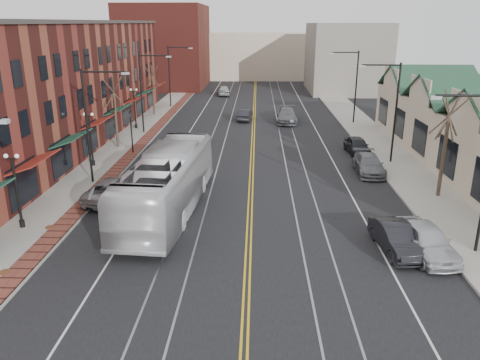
# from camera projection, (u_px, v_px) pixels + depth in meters

# --- Properties ---
(ground) EXTENTS (160.00, 160.00, 0.00)m
(ground) POSITION_uv_depth(u_px,v_px,m) (245.00, 319.00, 18.43)
(ground) COLOR black
(ground) RESTS_ON ground
(sidewalk_left) EXTENTS (4.00, 120.00, 0.15)m
(sidewalk_left) POSITION_uv_depth(u_px,v_px,m) (103.00, 166.00, 37.75)
(sidewalk_left) COLOR gray
(sidewalk_left) RESTS_ON ground
(sidewalk_right) EXTENTS (4.00, 120.00, 0.15)m
(sidewalk_right) POSITION_uv_depth(u_px,v_px,m) (404.00, 169.00, 36.92)
(sidewalk_right) COLOR gray
(sidewalk_right) RESTS_ON ground
(building_left) EXTENTS (10.00, 50.00, 11.00)m
(building_left) POSITION_uv_depth(u_px,v_px,m) (46.00, 87.00, 42.88)
(building_left) COLOR maroon
(building_left) RESTS_ON ground
(backdrop_left) EXTENTS (14.00, 18.00, 14.00)m
(backdrop_left) POSITION_uv_depth(u_px,v_px,m) (166.00, 47.00, 83.00)
(backdrop_left) COLOR maroon
(backdrop_left) RESTS_ON ground
(backdrop_mid) EXTENTS (22.00, 14.00, 9.00)m
(backdrop_mid) POSITION_uv_depth(u_px,v_px,m) (256.00, 56.00, 97.45)
(backdrop_mid) COLOR #BCAB91
(backdrop_mid) RESTS_ON ground
(backdrop_right) EXTENTS (12.00, 16.00, 11.00)m
(backdrop_right) POSITION_uv_depth(u_px,v_px,m) (346.00, 58.00, 77.67)
(backdrop_right) COLOR slate
(backdrop_right) RESTS_ON ground
(streetlight_l_1) EXTENTS (3.33, 0.25, 8.00)m
(streetlight_l_1) POSITION_uv_depth(u_px,v_px,m) (92.00, 115.00, 32.34)
(streetlight_l_1) COLOR black
(streetlight_l_1) RESTS_ON sidewalk_left
(streetlight_l_2) EXTENTS (3.33, 0.25, 8.00)m
(streetlight_l_2) POSITION_uv_depth(u_px,v_px,m) (145.00, 85.00, 47.49)
(streetlight_l_2) COLOR black
(streetlight_l_2) RESTS_ON sidewalk_left
(streetlight_l_3) EXTENTS (3.33, 0.25, 8.00)m
(streetlight_l_3) POSITION_uv_depth(u_px,v_px,m) (172.00, 70.00, 62.64)
(streetlight_l_3) COLOR black
(streetlight_l_3) RESTS_ON sidewalk_left
(streetlight_r_1) EXTENTS (3.33, 0.25, 8.00)m
(streetlight_r_1) POSITION_uv_depth(u_px,v_px,m) (391.00, 103.00, 37.26)
(streetlight_r_1) COLOR black
(streetlight_r_1) RESTS_ON sidewalk_right
(streetlight_r_2) EXTENTS (3.33, 0.25, 8.00)m
(streetlight_r_2) POSITION_uv_depth(u_px,v_px,m) (353.00, 79.00, 52.40)
(streetlight_r_2) COLOR black
(streetlight_r_2) RESTS_ON sidewalk_right
(lamppost_l_1) EXTENTS (0.84, 0.28, 4.27)m
(lamppost_l_1) POSITION_uv_depth(u_px,v_px,m) (17.00, 193.00, 25.74)
(lamppost_l_1) COLOR black
(lamppost_l_1) RESTS_ON sidewalk_left
(lamppost_l_2) EXTENTS (0.84, 0.28, 4.27)m
(lamppost_l_2) POSITION_uv_depth(u_px,v_px,m) (91.00, 140.00, 37.10)
(lamppost_l_2) COLOR black
(lamppost_l_2) RESTS_ON sidewalk_left
(lamppost_l_3) EXTENTS (0.84, 0.28, 4.27)m
(lamppost_l_3) POSITION_uv_depth(u_px,v_px,m) (135.00, 109.00, 50.35)
(lamppost_l_3) COLOR black
(lamppost_l_3) RESTS_ON sidewalk_left
(tree_left_near) EXTENTS (1.78, 1.37, 6.48)m
(tree_left_near) POSITION_uv_depth(u_px,v_px,m) (115.00, 111.00, 42.35)
(tree_left_near) COLOR #382B21
(tree_left_near) RESTS_ON sidewalk_left
(tree_left_far) EXTENTS (1.66, 1.28, 6.02)m
(tree_left_far) POSITION_uv_depth(u_px,v_px,m) (153.00, 89.00, 57.57)
(tree_left_far) COLOR #382B21
(tree_left_far) RESTS_ON sidewalk_left
(tree_right_mid) EXTENTS (1.90, 1.46, 6.93)m
(tree_right_mid) POSITION_uv_depth(u_px,v_px,m) (445.00, 143.00, 30.04)
(tree_right_mid) COLOR #382B21
(tree_right_mid) RESTS_ON sidewalk_right
(manhole_mid) EXTENTS (0.60, 0.60, 0.02)m
(manhole_mid) POSITION_uv_depth(u_px,v_px,m) (5.00, 272.00, 21.60)
(manhole_mid) COLOR #592D19
(manhole_mid) RESTS_ON sidewalk_left
(manhole_far) EXTENTS (0.60, 0.60, 0.02)m
(manhole_far) POSITION_uv_depth(u_px,v_px,m) (51.00, 227.00, 26.34)
(manhole_far) COLOR #592D19
(manhole_far) RESTS_ON sidewalk_left
(traffic_signal) EXTENTS (0.18, 0.15, 3.80)m
(traffic_signal) POSITION_uv_depth(u_px,v_px,m) (131.00, 128.00, 40.76)
(traffic_signal) COLOR black
(traffic_signal) RESTS_ON sidewalk_left
(transit_bus) EXTENTS (4.16, 13.82, 3.80)m
(transit_bus) POSITION_uv_depth(u_px,v_px,m) (168.00, 182.00, 28.31)
(transit_bus) COLOR silver
(transit_bus) RESTS_ON ground
(parked_suv) EXTENTS (3.05, 5.56, 1.48)m
(parked_suv) POSITION_uv_depth(u_px,v_px,m) (113.00, 189.00, 30.59)
(parked_suv) COLOR #AEB1B6
(parked_suv) RESTS_ON ground
(parked_car_a) EXTENTS (2.44, 4.90, 1.61)m
(parked_car_a) POSITION_uv_depth(u_px,v_px,m) (426.00, 240.00, 23.31)
(parked_car_a) COLOR silver
(parked_car_a) RESTS_ON ground
(parked_car_b) EXTENTS (2.00, 4.50, 1.44)m
(parked_car_b) POSITION_uv_depth(u_px,v_px,m) (396.00, 238.00, 23.70)
(parked_car_b) COLOR black
(parked_car_b) RESTS_ON ground
(parked_car_c) EXTENTS (2.11, 4.94, 1.42)m
(parked_car_c) POSITION_uv_depth(u_px,v_px,m) (369.00, 164.00, 36.05)
(parked_car_c) COLOR slate
(parked_car_c) RESTS_ON ground
(parked_car_d) EXTENTS (2.00, 4.37, 1.45)m
(parked_car_d) POSITION_uv_depth(u_px,v_px,m) (357.00, 146.00, 41.47)
(parked_car_d) COLOR black
(parked_car_d) RESTS_ON ground
(distant_car_left) EXTENTS (1.90, 4.24, 1.35)m
(distant_car_left) POSITION_uv_depth(u_px,v_px,m) (245.00, 115.00, 55.50)
(distant_car_left) COLOR black
(distant_car_left) RESTS_ON ground
(distant_car_right) EXTENTS (2.57, 5.80, 1.66)m
(distant_car_right) POSITION_uv_depth(u_px,v_px,m) (287.00, 115.00, 54.35)
(distant_car_right) COLOR #5B5C62
(distant_car_right) RESTS_ON ground
(distant_car_far) EXTENTS (2.46, 4.91, 1.60)m
(distant_car_far) POSITION_uv_depth(u_px,v_px,m) (223.00, 90.00, 74.43)
(distant_car_far) COLOR #A6A8AD
(distant_car_far) RESTS_ON ground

